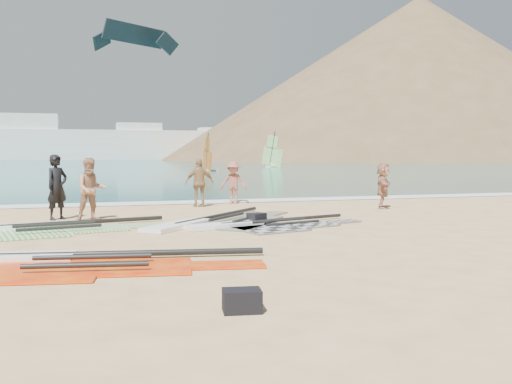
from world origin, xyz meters
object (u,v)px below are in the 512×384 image
object	(u,v)px
rig_red	(66,262)
beachgoer_mid	(233,183)
beachgoer_left	(91,189)
rig_green	(34,229)
rig_orange	(216,222)
beachgoer_back	(200,183)
gear_bag_near	(257,218)
gear_bag_far	(242,301)
person_wetsuit	(57,187)
rig_grey	(265,225)
beachgoer_right	(383,186)

from	to	relation	value
rig_red	beachgoer_mid	distance (m)	12.75
beachgoer_left	rig_green	bearing A→B (deg)	-136.25
rig_orange	beachgoer_back	xyz separation A→B (m)	(0.50, 5.12, 0.87)
gear_bag_near	gear_bag_far	world-z (taller)	gear_bag_near
person_wetsuit	beachgoer_back	size ratio (longest dim) A/B	1.09
rig_green	beachgoer_mid	xyz separation A→B (m)	(6.95, 6.22, 0.80)
beachgoer_back	beachgoer_left	bearing A→B (deg)	40.54
rig_red	gear_bag_near	distance (m)	6.97
beachgoer_mid	rig_green	bearing A→B (deg)	-110.71
beachgoer_left	beachgoer_mid	xyz separation A→B (m)	(5.49, 4.15, -0.10)
rig_grey	beachgoer_mid	bearing A→B (deg)	66.41
beachgoer_mid	rig_red	bearing A→B (deg)	-90.71
rig_orange	beachgoer_right	xyz separation A→B (m)	(6.86, 2.67, 0.79)
beachgoer_mid	beachgoer_back	distance (m)	1.82
beachgoer_left	gear_bag_far	bearing A→B (deg)	-91.86
beachgoer_right	rig_red	bearing A→B (deg)	155.83
gear_bag_near	beachgoer_back	world-z (taller)	beachgoer_back
person_wetsuit	rig_red	bearing A→B (deg)	-128.79
rig_orange	beachgoer_right	world-z (taller)	beachgoer_right
rig_green	rig_orange	size ratio (longest dim) A/B	1.20
rig_orange	beachgoer_left	xyz separation A→B (m)	(-3.45, 1.92, 0.90)
person_wetsuit	rig_grey	bearing A→B (deg)	-74.14
beachgoer_back	rig_red	bearing A→B (deg)	68.02
gear_bag_far	beachgoer_back	xyz separation A→B (m)	(2.16, 14.13, 0.77)
rig_orange	gear_bag_near	bearing A→B (deg)	-66.01
rig_orange	rig_green	bearing A→B (deg)	133.75
rig_orange	person_wetsuit	size ratio (longest dim) A/B	2.65
beachgoer_left	person_wetsuit	bearing A→B (deg)	145.30
gear_bag_near	person_wetsuit	world-z (taller)	person_wetsuit
gear_bag_far	beachgoer_mid	distance (m)	15.54
rig_red	beachgoer_right	xyz separation A→B (m)	(10.82, 7.81, 0.79)
beachgoer_mid	beachgoer_right	distance (m)	5.89
rig_orange	gear_bag_near	world-z (taller)	gear_bag_near
beachgoer_right	person_wetsuit	bearing A→B (deg)	121.59
rig_orange	gear_bag_near	distance (m)	1.17
rig_green	beachgoer_left	world-z (taller)	beachgoer_left
rig_orange	beachgoer_back	bearing A→B (deg)	36.43
rig_green	rig_grey	bearing A→B (deg)	-21.18
rig_red	person_wetsuit	bearing A→B (deg)	102.81
gear_bag_far	beachgoer_back	distance (m)	14.31
rig_red	gear_bag_far	xyz separation A→B (m)	(2.30, -3.86, 0.10)
rig_green	beachgoer_right	bearing A→B (deg)	1.10
rig_grey	rig_red	xyz separation A→B (m)	(-5.09, -4.06, 0.00)
rig_red	beachgoer_mid	xyz separation A→B (m)	(6.01, 11.21, 0.80)
gear_bag_far	gear_bag_near	bearing A→B (deg)	72.21
beachgoer_mid	person_wetsuit	bearing A→B (deg)	-122.75
rig_grey	gear_bag_far	xyz separation A→B (m)	(-2.80, -7.92, 0.10)
rig_orange	beachgoer_mid	xyz separation A→B (m)	(2.05, 6.07, 0.80)
rig_grey	rig_green	distance (m)	6.11
rig_grey	rig_red	size ratio (longest dim) A/B	0.85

